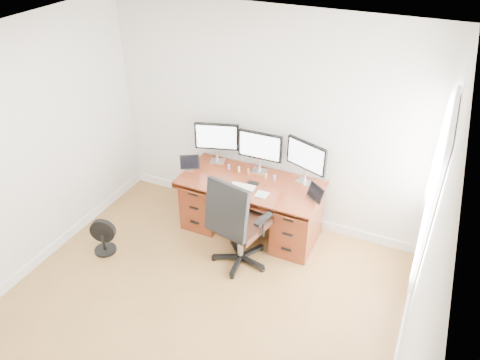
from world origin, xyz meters
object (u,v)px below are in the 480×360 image
at_px(office_chair, 238,237).
at_px(monitor_center, 260,147).
at_px(floor_fan, 103,237).
at_px(keyboard, 243,187).
at_px(desk, 251,204).

relative_size(office_chair, monitor_center, 2.14).
xyz_separation_m(office_chair, monitor_center, (-0.10, 0.86, 0.70)).
relative_size(office_chair, floor_fan, 2.64).
xyz_separation_m(office_chair, floor_fan, (-1.54, -0.48, -0.17)).
bearing_deg(keyboard, floor_fan, -151.16).
distance_m(office_chair, keyboard, 0.60).
distance_m(floor_fan, monitor_center, 2.14).
bearing_deg(desk, monitor_center, 89.99).
relative_size(monitor_center, keyboard, 1.91).
relative_size(desk, floor_fan, 3.81).
xyz_separation_m(office_chair, keyboard, (-0.14, 0.45, 0.37)).
relative_size(desk, monitor_center, 3.09).
bearing_deg(keyboard, office_chair, -77.51).
height_order(desk, floor_fan, desk).
height_order(desk, office_chair, office_chair).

